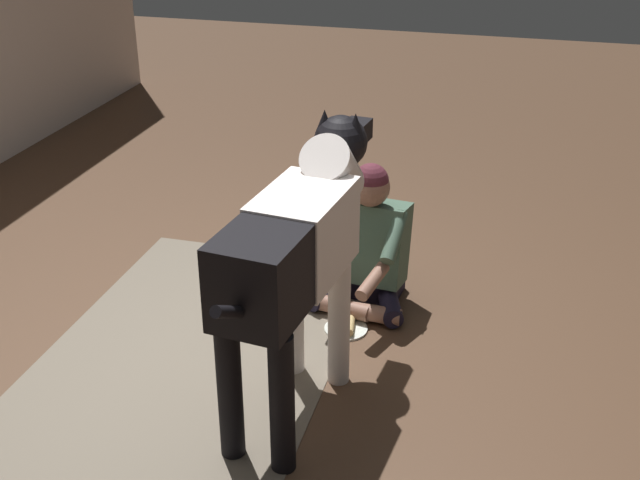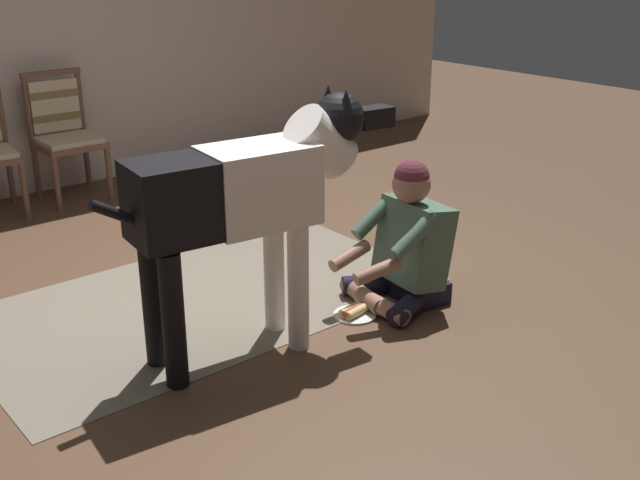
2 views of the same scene
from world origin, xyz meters
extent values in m
plane|color=brown|center=(0.00, 0.00, 0.00)|extent=(15.79, 15.79, 0.00)
cube|color=beige|center=(0.00, 2.85, 1.30)|extent=(9.12, 0.10, 2.60)
cube|color=#786D5D|center=(-0.13, 0.22, 0.00)|extent=(2.54, 1.46, 0.01)
cylinder|color=brown|center=(-0.40, 2.20, 0.21)|extent=(0.04, 0.04, 0.42)
cylinder|color=brown|center=(-0.36, 2.62, 0.21)|extent=(0.04, 0.04, 0.42)
cylinder|color=brown|center=(-0.36, 2.62, 0.72)|extent=(0.04, 0.04, 0.52)
cylinder|color=brown|center=(0.26, 2.22, 0.21)|extent=(0.04, 0.04, 0.42)
cylinder|color=brown|center=(-0.15, 2.23, 0.21)|extent=(0.04, 0.04, 0.42)
cylinder|color=brown|center=(0.27, 2.64, 0.21)|extent=(0.04, 0.04, 0.42)
cylinder|color=brown|center=(-0.15, 2.64, 0.21)|extent=(0.04, 0.04, 0.42)
cube|color=brown|center=(0.06, 2.43, 0.44)|extent=(0.47, 0.47, 0.04)
cube|color=beige|center=(0.06, 2.43, 0.48)|extent=(0.43, 0.43, 0.04)
cylinder|color=brown|center=(0.27, 2.64, 0.72)|extent=(0.04, 0.04, 0.52)
cylinder|color=brown|center=(-0.15, 2.64, 0.72)|extent=(0.04, 0.04, 0.52)
cube|color=brown|center=(0.06, 2.64, 0.96)|extent=(0.46, 0.05, 0.04)
cube|color=beige|center=(0.06, 2.64, 0.71)|extent=(0.38, 0.05, 0.40)
cube|color=olive|center=(0.06, 2.64, 0.80)|extent=(0.39, 0.06, 0.06)
cube|color=olive|center=(0.06, 2.64, 0.62)|extent=(0.39, 0.06, 0.06)
cube|color=black|center=(0.81, -0.54, 0.06)|extent=(0.28, 0.37, 0.12)
cylinder|color=black|center=(0.63, -0.67, 0.07)|extent=(0.41, 0.23, 0.11)
cylinder|color=#9B6B57|center=(0.49, -0.59, 0.06)|extent=(0.11, 0.36, 0.09)
cylinder|color=black|center=(0.67, -0.37, 0.07)|extent=(0.40, 0.30, 0.11)
cylinder|color=#9B6B57|center=(0.51, -0.42, 0.06)|extent=(0.16, 0.37, 0.09)
cube|color=#4A6854|center=(0.77, -0.53, 0.35)|extent=(0.33, 0.43, 0.49)
cylinder|color=#4A6854|center=(0.61, -0.69, 0.47)|extent=(0.30, 0.11, 0.24)
cylinder|color=#9B6B57|center=(0.42, -0.62, 0.30)|extent=(0.28, 0.14, 0.12)
cylinder|color=#4A6854|center=(0.65, -0.34, 0.47)|extent=(0.30, 0.11, 0.24)
cylinder|color=#9B6B57|center=(0.45, -0.37, 0.30)|extent=(0.27, 0.08, 0.12)
sphere|color=#9B6B57|center=(0.74, -0.53, 0.69)|extent=(0.21, 0.21, 0.21)
sphere|color=#5B2531|center=(0.74, -0.53, 0.73)|extent=(0.19, 0.19, 0.19)
cylinder|color=white|center=(-0.03, -0.32, 0.33)|extent=(0.11, 0.11, 0.65)
cylinder|color=white|center=(-0.06, -0.56, 0.33)|extent=(0.11, 0.11, 0.65)
cylinder|color=black|center=(-0.68, -0.25, 0.33)|extent=(0.11, 0.11, 0.65)
cylinder|color=black|center=(-0.71, -0.48, 0.33)|extent=(0.11, 0.11, 0.65)
cube|color=white|center=(-0.18, -0.42, 0.84)|extent=(0.55, 0.39, 0.38)
cube|color=black|center=(-0.58, -0.38, 0.84)|extent=(0.48, 0.37, 0.36)
cylinder|color=white|center=(0.16, -0.46, 1.00)|extent=(0.40, 0.28, 0.37)
sphere|color=black|center=(0.27, -0.48, 1.10)|extent=(0.25, 0.25, 0.25)
cube|color=black|center=(0.48, -0.50, 1.08)|extent=(0.20, 0.13, 0.10)
cone|color=black|center=(0.26, -0.40, 1.20)|extent=(0.10, 0.10, 0.11)
cone|color=black|center=(0.25, -0.55, 1.20)|extent=(0.10, 0.10, 0.11)
cylinder|color=black|center=(-0.82, -0.35, 0.80)|extent=(0.34, 0.08, 0.22)
cylinder|color=white|center=(0.38, -0.49, 0.01)|extent=(0.23, 0.23, 0.01)
cylinder|color=#E7C47A|center=(0.39, -0.51, 0.04)|extent=(0.18, 0.07, 0.05)
cylinder|color=#E7C47A|center=(0.38, -0.47, 0.04)|extent=(0.18, 0.07, 0.05)
cylinder|color=#A44B33|center=(0.38, -0.49, 0.04)|extent=(0.19, 0.06, 0.04)
camera|label=1|loc=(-3.17, -1.31, 2.36)|focal=45.13mm
camera|label=2|loc=(-2.17, -3.25, 1.91)|focal=43.28mm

